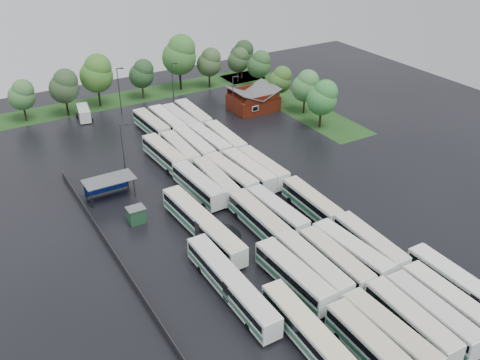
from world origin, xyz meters
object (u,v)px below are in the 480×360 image
brick_building (253,102)px  artic_bus_east (474,296)px  minibus (84,113)px  artic_bus_west_a (317,343)px

brick_building → artic_bus_east: 70.46m
minibus → brick_building: bearing=-12.4°
artic_bus_west_a → minibus: artic_bus_west_a is taller
artic_bus_west_a → minibus: size_ratio=2.86×
brick_building → artic_bus_west_a: (-33.03, -65.55, 0.11)m
brick_building → minibus: 37.83m
artic_bus_west_a → artic_bus_east: artic_bus_east is taller
brick_building → artic_bus_west_a: size_ratio=0.52×
brick_building → artic_bus_east: size_ratio=0.52×
artic_bus_east → minibus: artic_bus_east is taller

